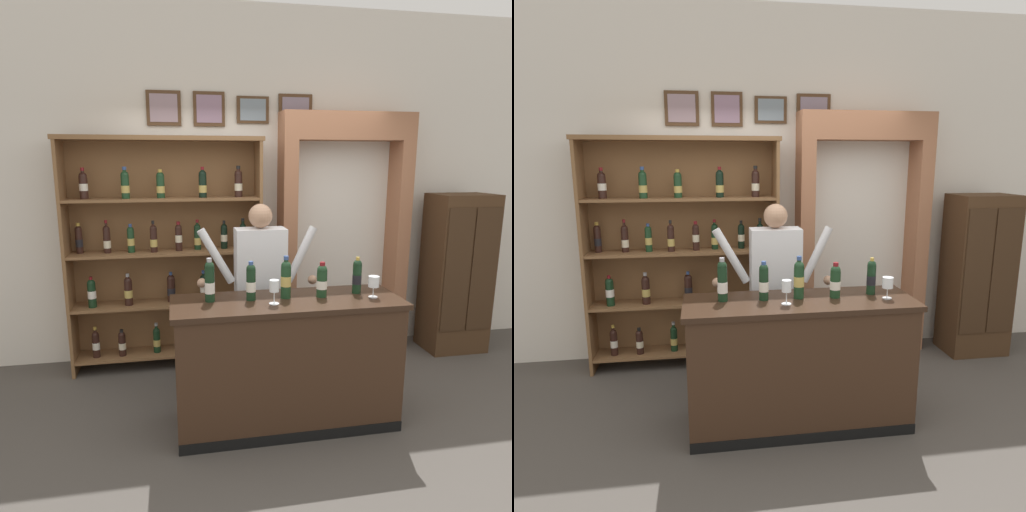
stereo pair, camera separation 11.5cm
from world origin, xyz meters
The scene contains 14 objects.
ground_plane centered at (0.00, 0.00, -0.01)m, with size 14.00×14.00×0.02m, color #47423D.
back_wall centered at (0.00, 1.53, 1.73)m, with size 12.00×0.19×3.46m.
wine_shelf centered at (-0.88, 1.24, 1.16)m, with size 1.85×0.34×2.21m.
archway_doorway centered at (0.93, 1.41, 1.40)m, with size 1.35×0.45×2.46m.
side_cabinet centered at (2.12, 1.07, 0.83)m, with size 0.62×0.45×1.67m.
tasting_counter centered at (0.00, 0.00, 0.50)m, with size 1.71×0.58×1.00m.
shopkeeper centered at (-0.09, 0.58, 1.02)m, with size 1.05×0.22×1.65m.
tasting_bottle_chianti centered at (-0.56, 0.06, 1.15)m, with size 0.07×0.07×0.32m.
tasting_bottle_brunello centered at (-0.26, 0.04, 1.14)m, with size 0.07×0.07×0.29m.
tasting_bottle_bianco centered at (0.00, 0.05, 1.15)m, with size 0.08×0.08×0.32m.
tasting_bottle_super_tuscan centered at (0.27, 0.03, 1.12)m, with size 0.08×0.08×0.27m.
tasting_bottle_prosecco centered at (0.57, 0.07, 1.13)m, with size 0.07×0.07×0.28m.
wine_glass_center centered at (-0.12, -0.08, 1.12)m, with size 0.07×0.07×0.18m.
wine_glass_right centered at (0.65, -0.06, 1.11)m, with size 0.08×0.08×0.16m.
Camera 1 is at (-0.81, -3.10, 2.00)m, focal length 31.73 mm.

